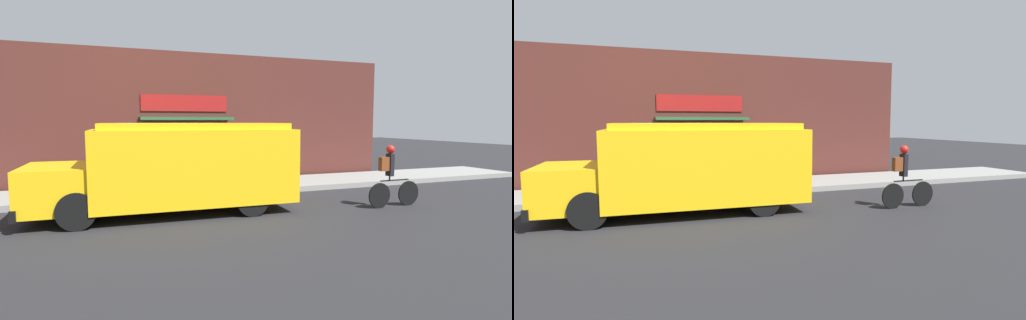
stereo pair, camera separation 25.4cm
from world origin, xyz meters
TOP-DOWN VIEW (x-y plane):
  - ground_plane at (0.00, 0.00)m, footprint 70.00×70.00m
  - sidewalk at (0.00, 1.24)m, footprint 28.00×2.48m
  - storefront at (0.02, 2.71)m, footprint 17.95×0.89m
  - school_bus at (0.04, -1.42)m, footprint 6.30×2.99m
  - cyclist at (5.37, -2.90)m, footprint 1.62×0.22m
  - trash_bin at (-2.66, 1.91)m, footprint 0.55×0.55m

SIDE VIEW (x-z plane):
  - ground_plane at x=0.00m, z-range 0.00..0.00m
  - sidewalk at x=0.00m, z-range 0.00..0.17m
  - trash_bin at x=-2.66m, z-range 0.17..0.92m
  - cyclist at x=5.37m, z-range -0.02..1.62m
  - school_bus at x=0.04m, z-range 0.05..2.26m
  - storefront at x=0.02m, z-range 0.00..4.65m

